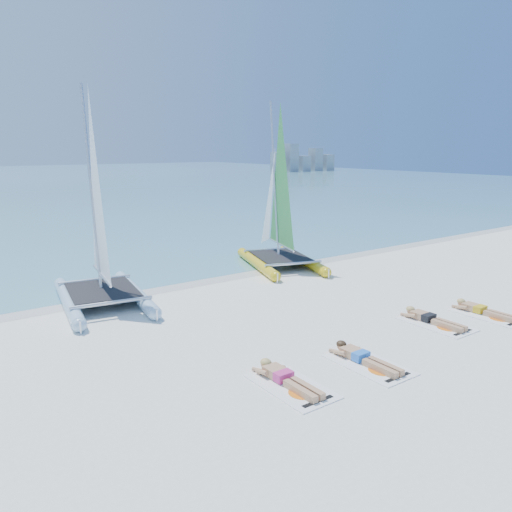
{
  "coord_description": "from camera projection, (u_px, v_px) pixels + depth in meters",
  "views": [
    {
      "loc": [
        -7.97,
        -9.08,
        4.49
      ],
      "look_at": [
        -0.58,
        1.2,
        1.71
      ],
      "focal_mm": 35.0,
      "sensor_mm": 36.0,
      "label": 1
    }
  ],
  "objects": [
    {
      "name": "towel_c",
      "position": [
        436.0,
        324.0,
        12.86
      ],
      "size": [
        1.0,
        1.85,
        0.02
      ],
      "primitive_type": "cube",
      "color": "white",
      "rests_on": "ground"
    },
    {
      "name": "sunbather_d",
      "position": [
        481.0,
        310.0,
        13.66
      ],
      "size": [
        0.37,
        1.73,
        0.26
      ],
      "color": "tan",
      "rests_on": "towel_d"
    },
    {
      "name": "sunbather_a",
      "position": [
        285.0,
        377.0,
        9.67
      ],
      "size": [
        0.37,
        1.73,
        0.26
      ],
      "color": "tan",
      "rests_on": "towel_a"
    },
    {
      "name": "sunbather_b",
      "position": [
        362.0,
        357.0,
        10.6
      ],
      "size": [
        0.37,
        1.73,
        0.26
      ],
      "color": "tan",
      "rests_on": "towel_b"
    },
    {
      "name": "towel_d",
      "position": [
        488.0,
        315.0,
        13.54
      ],
      "size": [
        1.0,
        1.85,
        0.02
      ],
      "primitive_type": "cube",
      "color": "white",
      "rests_on": "ground"
    },
    {
      "name": "sunbather_c",
      "position": [
        430.0,
        318.0,
        12.99
      ],
      "size": [
        0.37,
        1.73,
        0.26
      ],
      "color": "tan",
      "rests_on": "towel_c"
    },
    {
      "name": "catamaran_blue",
      "position": [
        98.0,
        238.0,
        14.28
      ],
      "size": [
        2.98,
        5.05,
        6.5
      ],
      "rotation": [
        0.0,
        0.0,
        -0.15
      ],
      "color": "#BAE4F4",
      "rests_on": "ground"
    },
    {
      "name": "wet_sand_strip",
      "position": [
        196.0,
        280.0,
        17.07
      ],
      "size": [
        140.0,
        1.4,
        0.01
      ],
      "primitive_type": "cube",
      "color": "silver",
      "rests_on": "ground"
    },
    {
      "name": "catamaran_yellow",
      "position": [
        277.0,
        212.0,
        19.15
      ],
      "size": [
        3.6,
        5.16,
        6.41
      ],
      "rotation": [
        0.0,
        0.0,
        -0.32
      ],
      "color": "yellow",
      "rests_on": "ground"
    },
    {
      "name": "towel_b",
      "position": [
        369.0,
        365.0,
        10.47
      ],
      "size": [
        1.0,
        1.85,
        0.02
      ],
      "primitive_type": "cube",
      "color": "white",
      "rests_on": "ground"
    },
    {
      "name": "ground",
      "position": [
        302.0,
        327.0,
        12.71
      ],
      "size": [
        140.0,
        140.0,
        0.0
      ],
      "primitive_type": "plane",
      "color": "white",
      "rests_on": "ground"
    },
    {
      "name": "distant_skyline",
      "position": [
        302.0,
        161.0,
        92.08
      ],
      "size": [
        14.0,
        2.0,
        5.0
      ],
      "color": "#9399A1",
      "rests_on": "ground"
    },
    {
      "name": "towel_a",
      "position": [
        291.0,
        386.0,
        9.54
      ],
      "size": [
        1.0,
        1.85,
        0.02
      ],
      "primitive_type": "cube",
      "color": "white",
      "rests_on": "ground"
    }
  ]
}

